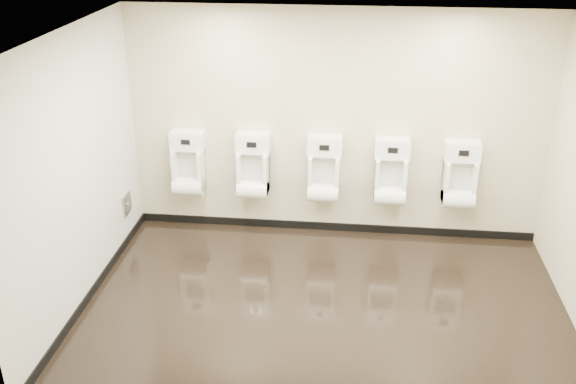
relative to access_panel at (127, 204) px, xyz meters
name	(u,v)px	position (x,y,z in m)	size (l,w,h in m)	color
ground	(324,309)	(2.48, -1.20, -0.50)	(5.00, 3.50, 0.00)	black
ceiling	(332,38)	(2.48, -1.20, 2.30)	(5.00, 3.50, 0.00)	silver
back_wall	(335,126)	(2.48, 0.55, 0.90)	(5.00, 0.02, 2.80)	beige
front_wall	(314,289)	(2.48, -2.95, 0.90)	(5.00, 0.02, 2.80)	beige
left_wall	(74,175)	(-0.02, -1.20, 0.90)	(0.02, 3.50, 2.80)	beige
tile_overlay_left	(75,175)	(-0.01, -1.20, 0.90)	(0.01, 3.50, 2.80)	silver
skirting_back	(332,226)	(2.48, 0.54, -0.45)	(5.00, 0.02, 0.10)	black
skirting_left	(93,290)	(-0.01, -1.20, -0.45)	(0.02, 3.50, 0.10)	black
access_panel	(127,204)	(0.00, 0.00, 0.00)	(0.04, 0.25, 0.25)	#9E9EA3
urinal_0	(188,168)	(0.69, 0.41, 0.34)	(0.42, 0.32, 0.79)	white
urinal_1	(253,171)	(1.49, 0.41, 0.34)	(0.42, 0.32, 0.79)	white
urinal_2	(324,174)	(2.36, 0.41, 0.34)	(0.42, 0.32, 0.79)	white
urinal_3	(391,177)	(3.17, 0.41, 0.34)	(0.42, 0.32, 0.79)	white
urinal_4	(460,180)	(3.98, 0.41, 0.34)	(0.42, 0.32, 0.79)	white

